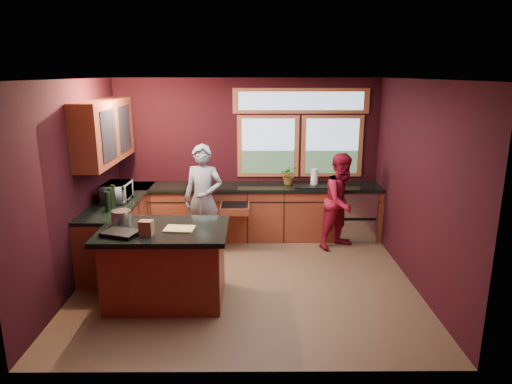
{
  "coord_description": "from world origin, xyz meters",
  "views": [
    {
      "loc": [
        0.1,
        -5.79,
        2.77
      ],
      "look_at": [
        0.13,
        0.4,
        1.15
      ],
      "focal_mm": 32.0,
      "sensor_mm": 36.0,
      "label": 1
    }
  ],
  "objects_px": {
    "person_red": "(342,201)",
    "stock_pot": "(121,218)",
    "cutting_board": "(179,229)",
    "island": "(166,264)",
    "person_grey": "(203,199)"
  },
  "relations": [
    {
      "from": "island",
      "to": "cutting_board",
      "type": "bearing_deg",
      "value": -14.04
    },
    {
      "from": "island",
      "to": "person_grey",
      "type": "height_order",
      "value": "person_grey"
    },
    {
      "from": "person_grey",
      "to": "island",
      "type": "bearing_deg",
      "value": -87.76
    },
    {
      "from": "person_red",
      "to": "stock_pot",
      "type": "distance_m",
      "value": 3.49
    },
    {
      "from": "person_grey",
      "to": "cutting_board",
      "type": "xyz_separation_m",
      "value": [
        -0.11,
        -1.67,
        0.09
      ]
    },
    {
      "from": "person_red",
      "to": "cutting_board",
      "type": "xyz_separation_m",
      "value": [
        -2.32,
        -1.83,
        0.18
      ]
    },
    {
      "from": "island",
      "to": "cutting_board",
      "type": "distance_m",
      "value": 0.52
    },
    {
      "from": "person_grey",
      "to": "person_red",
      "type": "bearing_deg",
      "value": 17.27
    },
    {
      "from": "person_grey",
      "to": "person_red",
      "type": "xyz_separation_m",
      "value": [
        2.21,
        0.16,
        -0.08
      ]
    },
    {
      "from": "person_red",
      "to": "cutting_board",
      "type": "distance_m",
      "value": 2.96
    },
    {
      "from": "person_red",
      "to": "person_grey",
      "type": "bearing_deg",
      "value": 150.83
    },
    {
      "from": "island",
      "to": "stock_pot",
      "type": "distance_m",
      "value": 0.8
    },
    {
      "from": "island",
      "to": "person_grey",
      "type": "relative_size",
      "value": 0.9
    },
    {
      "from": "cutting_board",
      "to": "stock_pot",
      "type": "bearing_deg",
      "value": 165.07
    },
    {
      "from": "stock_pot",
      "to": "person_red",
      "type": "bearing_deg",
      "value": 27.98
    }
  ]
}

